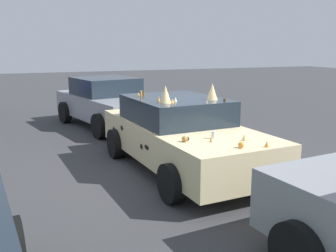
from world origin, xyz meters
The scene contains 3 objects.
ground_plane centered at (0.00, 0.00, 0.00)m, with size 60.00×60.00×0.00m, color #38383A.
art_car_decorated centered at (0.06, 0.00, 0.71)m, with size 4.50×2.29×1.70m.
parked_sedan_behind_left centered at (4.64, 0.39, 0.73)m, with size 4.44×2.74×1.46m.
Camera 1 is at (-6.55, 2.91, 2.39)m, focal length 40.59 mm.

